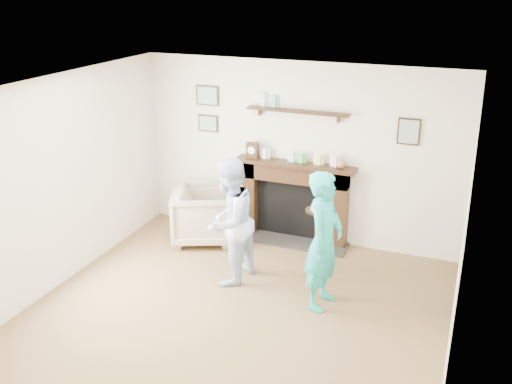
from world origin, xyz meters
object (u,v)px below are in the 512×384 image
at_px(man, 230,280).
at_px(pedestal_table, 317,228).
at_px(armchair, 204,239).
at_px(woman, 321,304).

bearing_deg(man, pedestal_table, 133.18).
distance_m(armchair, pedestal_table, 1.84).
distance_m(man, woman, 1.20).
relative_size(armchair, man, 0.54).
xyz_separation_m(woman, pedestal_table, (-0.29, 0.75, 0.59)).
xyz_separation_m(man, pedestal_table, (0.91, 0.63, 0.59)).
distance_m(woman, pedestal_table, 1.00).
relative_size(man, pedestal_table, 1.63).
relative_size(armchair, woman, 0.53).
bearing_deg(armchair, pedestal_table, -122.82).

